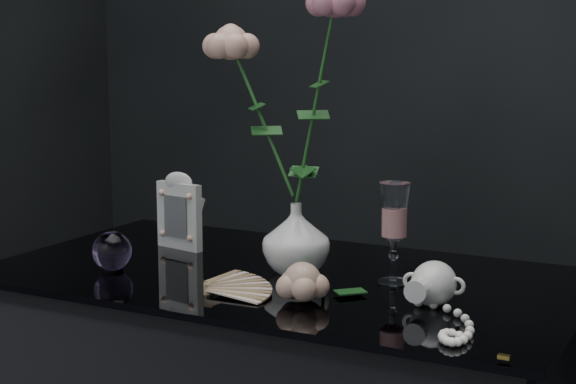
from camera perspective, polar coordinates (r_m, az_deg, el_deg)
The scene contains 8 objects.
vase at distance 1.58m, azimuth 0.52°, elevation -3.03°, with size 0.12×0.12×0.13m, color white.
wine_glass at distance 1.52m, azimuth 6.87°, elevation -2.68°, with size 0.05×0.05×0.18m, color white, non-canonical shape.
picture_frame at distance 1.79m, azimuth -7.05°, elevation -1.19°, with size 0.12×0.09×0.16m, color silver, non-canonical shape.
paperweight at distance 1.64m, azimuth -11.31°, elevation -3.75°, with size 0.07×0.07×0.07m, color #AA80D0, non-canonical shape.
paper_fan at distance 1.47m, azimuth -5.23°, elevation -6.19°, with size 0.21×0.17×0.02m, color beige, non-canonical shape.
loose_rose at distance 1.42m, azimuth 0.93°, elevation -5.83°, with size 0.14×0.19×0.06m, color #DAA88D, non-canonical shape.
pearl_jar at distance 1.42m, azimuth 9.41°, elevation -5.73°, with size 0.25×0.26×0.07m, color white, non-canonical shape.
roses at distance 1.56m, azimuth -0.10°, elevation 6.54°, with size 0.29×0.11×0.44m.
Camera 1 is at (0.72, -1.32, 1.16)m, focal length 55.00 mm.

